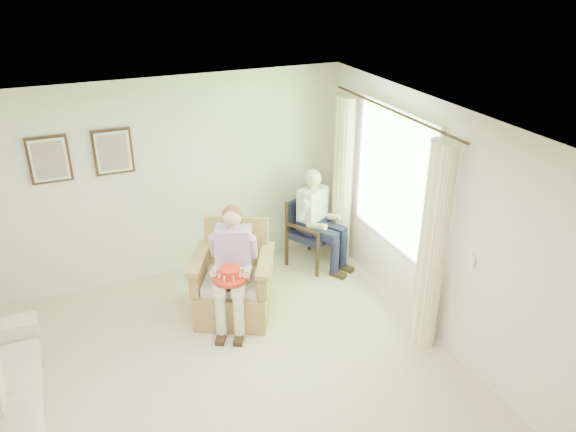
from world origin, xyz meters
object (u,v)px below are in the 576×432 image
at_px(person_dark, 316,214).
at_px(red_hat, 230,275).
at_px(wood_armchair, 311,228).
at_px(person_wicker, 235,259).
at_px(wicker_armchair, 233,287).

height_order(person_dark, red_hat, person_dark).
height_order(wood_armchair, person_wicker, person_wicker).
distance_m(person_wicker, person_dark, 1.58).
bearing_deg(wicker_armchair, wood_armchair, 56.39).
distance_m(wood_armchair, person_dark, 0.32).
xyz_separation_m(wicker_armchair, red_hat, (-0.12, -0.32, 0.37)).
relative_size(wood_armchair, person_wicker, 0.66).
relative_size(wood_armchair, red_hat, 2.41).
xyz_separation_m(wood_armchair, red_hat, (-1.49, -1.10, 0.22)).
relative_size(person_wicker, red_hat, 3.64).
relative_size(wicker_armchair, person_dark, 0.82).
height_order(wood_armchair, person_dark, person_dark).
relative_size(wicker_armchair, wood_armchair, 1.20).
bearing_deg(red_hat, person_dark, 32.45).
xyz_separation_m(person_wicker, person_dark, (1.38, 0.77, -0.04)).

